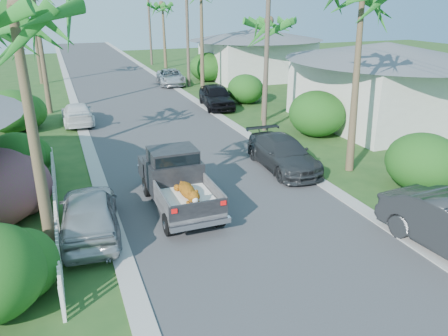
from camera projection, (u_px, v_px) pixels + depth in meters
name	position (u px, v px, depth m)	size (l,w,h in m)	color
ground	(289.00, 269.00, 12.31)	(120.00, 120.00, 0.00)	#22481B
road	(132.00, 97.00, 34.06)	(8.00, 100.00, 0.02)	#38383A
curb_left	(74.00, 102.00, 32.60)	(0.60, 100.00, 0.06)	#A5A39E
curb_right	(185.00, 93.00, 35.51)	(0.60, 100.00, 0.06)	#A5A39E
pickup_truck	(176.00, 178.00, 15.97)	(1.98, 5.12, 2.06)	black
parked_car_rm	(283.00, 154.00, 19.46)	(1.95, 4.81, 1.40)	#2B2E30
parked_car_rf	(216.00, 96.00, 30.61)	(1.90, 4.72, 1.61)	black
parked_car_rd	(171.00, 77.00, 39.04)	(2.22, 4.81, 1.34)	silver
parked_car_ln	(89.00, 213.00, 13.87)	(1.80, 4.46, 1.52)	#A0A3A7
parked_car_lf	(77.00, 114.00, 26.62)	(1.76, 4.33, 1.26)	white
palm_l_a	(12.00, 7.00, 10.34)	(4.40, 4.40, 8.20)	olive
palm_l_b	(13.00, 24.00, 18.25)	(4.40, 4.40, 7.40)	olive
palm_l_d	(31.00, 9.00, 37.38)	(4.40, 4.40, 7.70)	olive
palm_r_b	(268.00, 21.00, 25.46)	(4.40, 4.40, 7.20)	olive
palm_r_d	(163.00, 4.00, 46.89)	(4.40, 4.40, 8.00)	olive
shrub_l_c	(16.00, 157.00, 18.15)	(2.40, 2.64, 2.00)	#184B15
shrub_l_d	(11.00, 111.00, 24.83)	(3.20, 3.52, 2.40)	#184B15
shrub_r_a	(424.00, 163.00, 17.08)	(2.80, 3.08, 2.30)	#184B15
shrub_r_b	(317.00, 114.00, 24.08)	(3.00, 3.30, 2.50)	#184B15
shrub_r_c	(246.00, 89.00, 31.87)	(2.60, 2.86, 2.10)	#184B15
shrub_r_d	(207.00, 67.00, 40.65)	(3.20, 3.52, 2.60)	#184B15
picket_fence	(56.00, 207.00, 14.89)	(0.10, 11.00, 1.00)	white
house_right_near	(383.00, 87.00, 26.36)	(8.00, 9.00, 4.80)	silver
house_right_far	(256.00, 56.00, 42.05)	(9.00, 8.00, 4.60)	silver
utility_pole_b	(267.00, 49.00, 23.87)	(1.60, 0.26, 9.00)	brown
utility_pole_c	(188.00, 32.00, 36.92)	(1.60, 0.26, 9.00)	brown
utility_pole_d	(150.00, 24.00, 49.97)	(1.60, 0.26, 9.00)	brown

